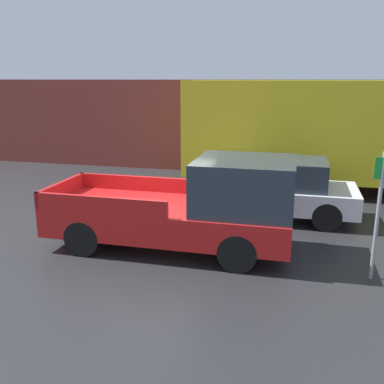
# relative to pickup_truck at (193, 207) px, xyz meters

# --- Properties ---
(ground_plane) EXTENTS (60.00, 60.00, 0.00)m
(ground_plane) POSITION_rel_pickup_truck_xyz_m (-1.05, 0.57, -0.98)
(ground_plane) COLOR #232326
(building_wall) EXTENTS (28.00, 0.15, 3.67)m
(building_wall) POSITION_rel_pickup_truck_xyz_m (-1.05, 8.26, 0.86)
(building_wall) COLOR brown
(building_wall) RESTS_ON ground
(pickup_truck) EXTENTS (5.39, 2.09, 2.09)m
(pickup_truck) POSITION_rel_pickup_truck_xyz_m (0.00, 0.00, 0.00)
(pickup_truck) COLOR red
(pickup_truck) RESTS_ON ground
(car) EXTENTS (4.24, 1.92, 1.62)m
(car) POSITION_rel_pickup_truck_xyz_m (1.69, 2.79, -0.16)
(car) COLOR silver
(car) RESTS_ON ground
(delivery_truck) EXTENTS (8.50, 2.48, 3.65)m
(delivery_truck) POSITION_rel_pickup_truck_xyz_m (2.19, 6.03, 0.97)
(delivery_truck) COLOR gold
(delivery_truck) RESTS_ON ground
(parking_sign) EXTENTS (0.30, 0.07, 2.46)m
(parking_sign) POSITION_rel_pickup_truck_xyz_m (3.66, -0.62, 0.41)
(parking_sign) COLOR gray
(parking_sign) RESTS_ON ground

